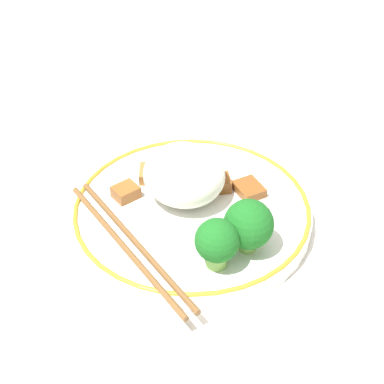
{
  "coord_description": "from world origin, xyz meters",
  "views": [
    {
      "loc": [
        0.45,
        -0.18,
        0.43
      ],
      "look_at": [
        0.0,
        0.0,
        0.04
      ],
      "focal_mm": 60.0,
      "sensor_mm": 36.0,
      "label": 1
    }
  ],
  "objects_px": {
    "plate": "(192,213)",
    "chopsticks": "(130,245)",
    "broccoli_back_center": "(249,225)",
    "broccoli_back_left": "(217,242)"
  },
  "relations": [
    {
      "from": "plate",
      "to": "chopsticks",
      "type": "distance_m",
      "value": 0.08
    },
    {
      "from": "plate",
      "to": "broccoli_back_center",
      "type": "relative_size",
      "value": 4.52
    },
    {
      "from": "chopsticks",
      "to": "broccoli_back_center",
      "type": "bearing_deg",
      "value": 67.31
    },
    {
      "from": "broccoli_back_center",
      "to": "plate",
      "type": "bearing_deg",
      "value": -160.75
    },
    {
      "from": "plate",
      "to": "broccoli_back_center",
      "type": "bearing_deg",
      "value": 19.25
    },
    {
      "from": "broccoli_back_center",
      "to": "chopsticks",
      "type": "bearing_deg",
      "value": -112.69
    },
    {
      "from": "plate",
      "to": "chopsticks",
      "type": "height_order",
      "value": "chopsticks"
    },
    {
      "from": "chopsticks",
      "to": "plate",
      "type": "bearing_deg",
      "value": 112.76
    },
    {
      "from": "plate",
      "to": "broccoli_back_center",
      "type": "height_order",
      "value": "broccoli_back_center"
    },
    {
      "from": "plate",
      "to": "broccoli_back_left",
      "type": "xyz_separation_m",
      "value": [
        0.08,
        -0.01,
        0.03
      ]
    }
  ]
}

